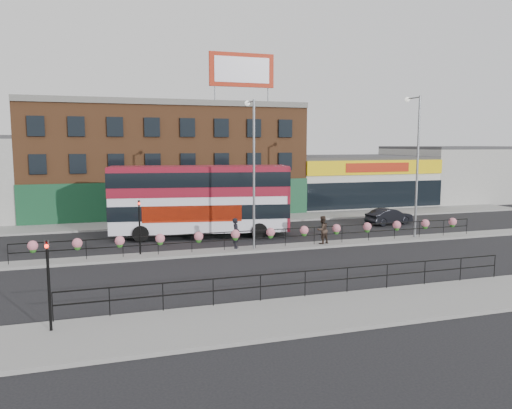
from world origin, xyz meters
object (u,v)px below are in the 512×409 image
object	(u,v)px
pedestrian_a	(236,233)
double_decker_bus	(201,194)
lamp_column_west	(253,161)
lamp_column_east	(416,154)
pedestrian_b	(322,230)
car	(389,216)

from	to	relation	value
pedestrian_a	double_decker_bus	bearing A→B (deg)	31.46
lamp_column_west	lamp_column_east	size ratio (longest dim) A/B	0.94
double_decker_bus	pedestrian_b	bearing A→B (deg)	-39.21
car	pedestrian_a	distance (m)	15.89
car	lamp_column_east	distance (m)	8.10
car	lamp_column_west	distance (m)	15.83
pedestrian_a	lamp_column_west	world-z (taller)	lamp_column_west
car	lamp_column_west	world-z (taller)	lamp_column_west
pedestrian_a	lamp_column_west	distance (m)	4.60
lamp_column_west	lamp_column_east	world-z (taller)	lamp_column_east
car	lamp_column_east	world-z (taller)	lamp_column_east
car	pedestrian_b	size ratio (longest dim) A/B	2.31
pedestrian_b	lamp_column_east	bearing A→B (deg)	164.77
car	pedestrian_b	world-z (taller)	pedestrian_b
lamp_column_west	car	bearing A→B (deg)	24.23
pedestrian_b	lamp_column_west	world-z (taller)	lamp_column_west
double_decker_bus	lamp_column_east	bearing A→B (deg)	-20.21
pedestrian_a	lamp_column_east	xyz separation A→B (m)	(12.88, 0.04, 4.82)
double_decker_bus	pedestrian_a	size ratio (longest dim) A/B	6.78
car	lamp_column_west	bearing A→B (deg)	104.15
lamp_column_west	pedestrian_a	bearing A→B (deg)	165.43
double_decker_bus	lamp_column_west	xyz separation A→B (m)	(2.17, -5.47, 2.46)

